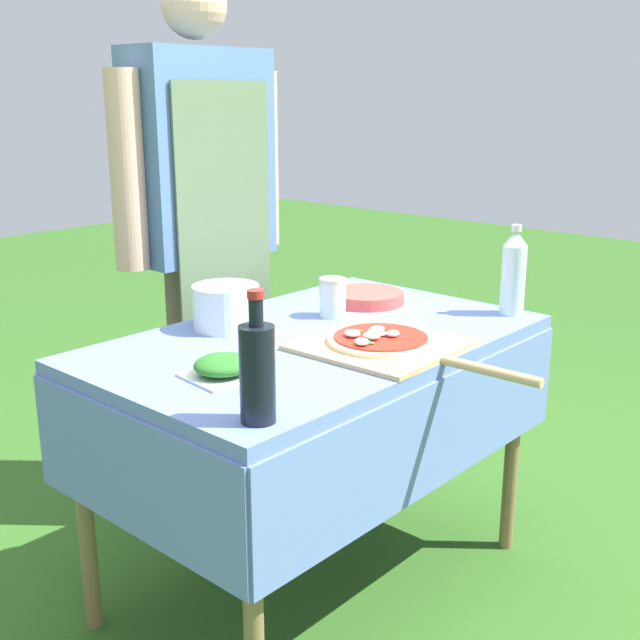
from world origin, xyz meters
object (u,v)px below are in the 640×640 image
(person_cook, at_px, (203,209))
(oil_bottle, at_px, (257,371))
(pizza_on_peel, at_px, (385,343))
(sauce_jar, at_px, (333,300))
(mixing_tub, at_px, (226,307))
(prep_table, at_px, (316,369))
(water_bottle, at_px, (514,272))
(herb_container, at_px, (223,366))
(plate_stack, at_px, (367,297))

(person_cook, xyz_separation_m, oil_bottle, (-0.62, -0.89, -0.16))
(pizza_on_peel, distance_m, sauce_jar, 0.32)
(mixing_tub, bearing_deg, pizza_on_peel, -71.48)
(prep_table, height_order, water_bottle, water_bottle)
(pizza_on_peel, distance_m, herb_container, 0.43)
(plate_stack, bearing_deg, pizza_on_peel, -135.49)
(person_cook, xyz_separation_m, sauce_jar, (0.04, -0.50, -0.21))
(pizza_on_peel, relative_size, herb_container, 3.54)
(mixing_tub, xyz_separation_m, sauce_jar, (0.28, -0.14, -0.01))
(person_cook, bearing_deg, herb_container, 52.45)
(person_cook, height_order, herb_container, person_cook)
(water_bottle, xyz_separation_m, sauce_jar, (-0.36, 0.36, -0.07))
(person_cook, distance_m, mixing_tub, 0.48)
(pizza_on_peel, xyz_separation_m, mixing_tub, (-0.14, 0.42, 0.05))
(person_cook, height_order, pizza_on_peel, person_cook)
(oil_bottle, height_order, sauce_jar, oil_bottle)
(oil_bottle, height_order, water_bottle, oil_bottle)
(plate_stack, bearing_deg, sauce_jar, -172.89)
(pizza_on_peel, bearing_deg, mixing_tub, 106.54)
(plate_stack, bearing_deg, person_cook, 114.44)
(pizza_on_peel, bearing_deg, oil_bottle, -171.70)
(person_cook, relative_size, mixing_tub, 9.46)
(person_cook, xyz_separation_m, plate_stack, (0.22, -0.48, -0.24))
(oil_bottle, bearing_deg, prep_table, 30.81)
(water_bottle, bearing_deg, prep_table, 153.07)
(person_cook, bearing_deg, water_bottle, 114.72)
(pizza_on_peel, bearing_deg, water_bottle, -10.41)
(oil_bottle, xyz_separation_m, mixing_tub, (0.38, 0.52, -0.04))
(person_cook, xyz_separation_m, mixing_tub, (-0.24, -0.37, -0.20))
(prep_table, bearing_deg, herb_container, -172.08)
(mixing_tub, distance_m, plate_stack, 0.48)
(water_bottle, bearing_deg, mixing_tub, 142.02)
(oil_bottle, relative_size, herb_container, 1.51)
(pizza_on_peel, distance_m, water_bottle, 0.51)
(plate_stack, bearing_deg, mixing_tub, 166.24)
(plate_stack, bearing_deg, water_bottle, -65.19)
(person_cook, bearing_deg, pizza_on_peel, 83.03)
(sauce_jar, bearing_deg, oil_bottle, -149.80)
(pizza_on_peel, height_order, herb_container, herb_container)
(water_bottle, distance_m, sauce_jar, 0.52)
(herb_container, bearing_deg, pizza_on_peel, -19.98)
(prep_table, relative_size, pizza_on_peel, 1.95)
(plate_stack, xyz_separation_m, sauce_jar, (-0.18, -0.02, 0.03))
(pizza_on_peel, relative_size, oil_bottle, 2.35)
(prep_table, bearing_deg, water_bottle, -26.93)
(water_bottle, xyz_separation_m, plate_stack, (-0.18, 0.39, -0.10))
(water_bottle, height_order, plate_stack, water_bottle)
(prep_table, height_order, herb_container, herb_container)
(herb_container, relative_size, mixing_tub, 0.97)
(prep_table, distance_m, person_cook, 0.70)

